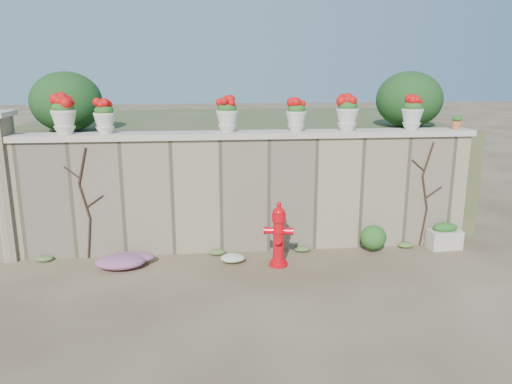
{
  "coord_description": "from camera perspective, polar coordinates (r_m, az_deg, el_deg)",
  "views": [
    {
      "loc": [
        -0.69,
        -6.68,
        3.15
      ],
      "look_at": [
        0.17,
        1.4,
        1.13
      ],
      "focal_mm": 35.0,
      "sensor_mm": 36.0,
      "label": 1
    }
  ],
  "objects": [
    {
      "name": "back_shrub_right",
      "position": [
        10.52,
        17.11,
        10.07
      ],
      "size": [
        1.3,
        1.3,
        1.1
      ],
      "primitive_type": "ellipsoid",
      "color": "#143814",
      "rests_on": "raised_fill"
    },
    {
      "name": "white_flowers",
      "position": [
        8.41,
        -2.35,
        -7.37
      ],
      "size": [
        0.53,
        0.42,
        0.19
      ],
      "primitive_type": "ellipsoid",
      "color": "white",
      "rests_on": "ground"
    },
    {
      "name": "planter_box",
      "position": [
        9.6,
        20.72,
        -4.77
      ],
      "size": [
        0.59,
        0.37,
        0.48
      ],
      "rotation": [
        0.0,
        0.0,
        0.06
      ],
      "color": "beige",
      "rests_on": "ground"
    },
    {
      "name": "vine_left",
      "position": [
        8.76,
        -18.92,
        -1.1
      ],
      "size": [
        0.6,
        0.04,
        1.91
      ],
      "color": "black",
      "rests_on": "ground"
    },
    {
      "name": "green_shrub",
      "position": [
        8.99,
        13.37,
        -4.84
      ],
      "size": [
        0.66,
        0.6,
        0.63
      ],
      "primitive_type": "ellipsoid",
      "color": "#1E5119",
      "rests_on": "ground"
    },
    {
      "name": "back_shrub_left",
      "position": [
        10.02,
        -20.85,
        9.61
      ],
      "size": [
        1.3,
        1.3,
        1.1
      ],
      "primitive_type": "ellipsoid",
      "color": "#143814",
      "rests_on": "raised_fill"
    },
    {
      "name": "urn_pot_5",
      "position": [
        9.26,
        17.42,
        8.61
      ],
      "size": [
        0.38,
        0.38,
        0.59
      ],
      "color": "beige",
      "rests_on": "wall_cap"
    },
    {
      "name": "urn_pot_0",
      "position": [
        8.81,
        -21.13,
        8.23
      ],
      "size": [
        0.41,
        0.41,
        0.64
      ],
      "color": "beige",
      "rests_on": "wall_cap"
    },
    {
      "name": "raised_fill",
      "position": [
        11.9,
        -2.63,
        3.51
      ],
      "size": [
        9.0,
        6.0,
        2.0
      ],
      "primitive_type": "cube",
      "color": "#384C23",
      "rests_on": "ground"
    },
    {
      "name": "vine_right",
      "position": [
        9.39,
        18.79,
        -0.11
      ],
      "size": [
        0.6,
        0.04,
        1.91
      ],
      "color": "black",
      "rests_on": "ground"
    },
    {
      "name": "fire_hydrant",
      "position": [
        8.11,
        2.6,
        -4.84
      ],
      "size": [
        0.47,
        0.33,
        1.08
      ],
      "rotation": [
        0.0,
        0.0,
        -0.22
      ],
      "color": "red",
      "rests_on": "ground"
    },
    {
      "name": "wall_cap",
      "position": [
        8.58,
        -1.39,
        6.56
      ],
      "size": [
        8.1,
        0.52,
        0.1
      ],
      "primitive_type": "cube",
      "color": "beige",
      "rests_on": "stone_wall"
    },
    {
      "name": "urn_pot_1",
      "position": [
        8.67,
        -16.93,
        8.21
      ],
      "size": [
        0.35,
        0.35,
        0.56
      ],
      "color": "beige",
      "rests_on": "wall_cap"
    },
    {
      "name": "urn_pot_4",
      "position": [
        8.87,
        10.4,
        8.89
      ],
      "size": [
        0.39,
        0.39,
        0.62
      ],
      "color": "beige",
      "rests_on": "wall_cap"
    },
    {
      "name": "urn_pot_3",
      "position": [
        8.66,
        4.62,
        8.74
      ],
      "size": [
        0.35,
        0.35,
        0.55
      ],
      "color": "beige",
      "rests_on": "wall_cap"
    },
    {
      "name": "ground",
      "position": [
        7.42,
        -0.13,
        -11.2
      ],
      "size": [
        80.0,
        80.0,
        0.0
      ],
      "primitive_type": "plane",
      "color": "#4B3825",
      "rests_on": "ground"
    },
    {
      "name": "stone_wall",
      "position": [
        8.77,
        -1.35,
        -0.25
      ],
      "size": [
        8.0,
        0.4,
        2.0
      ],
      "primitive_type": "cube",
      "color": "gray",
      "rests_on": "ground"
    },
    {
      "name": "magenta_clump",
      "position": [
        8.48,
        -14.07,
        -7.34
      ],
      "size": [
        1.01,
        0.67,
        0.27
      ],
      "primitive_type": "ellipsoid",
      "color": "#CE29AE",
      "rests_on": "ground"
    },
    {
      "name": "terracotta_pot",
      "position": [
        9.64,
        21.94,
        7.33
      ],
      "size": [
        0.2,
        0.2,
        0.23
      ],
      "color": "#BC6439",
      "rests_on": "wall_cap"
    },
    {
      "name": "urn_pot_2",
      "position": [
        8.52,
        -3.3,
        8.8
      ],
      "size": [
        0.38,
        0.38,
        0.59
      ],
      "color": "beige",
      "rests_on": "wall_cap"
    }
  ]
}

